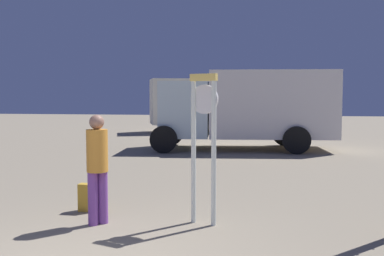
{
  "coord_description": "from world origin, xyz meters",
  "views": [
    {
      "loc": [
        1.8,
        -3.41,
        1.81
      ],
      "look_at": [
        0.39,
        4.95,
        1.2
      ],
      "focal_mm": 39.13,
      "sensor_mm": 36.0,
      "label": 1
    }
  ],
  "objects_px": {
    "standing_clock": "(204,133)",
    "box_truck_far": "(208,103)",
    "backpack": "(88,198)",
    "box_truck_near": "(249,106)",
    "person_near_clock": "(97,163)"
  },
  "relations": [
    {
      "from": "box_truck_far",
      "to": "box_truck_near",
      "type": "bearing_deg",
      "value": -71.48
    },
    {
      "from": "standing_clock",
      "to": "backpack",
      "type": "bearing_deg",
      "value": 169.35
    },
    {
      "from": "standing_clock",
      "to": "backpack",
      "type": "distance_m",
      "value": 2.25
    },
    {
      "from": "person_near_clock",
      "to": "standing_clock",
      "type": "bearing_deg",
      "value": 10.29
    },
    {
      "from": "box_truck_near",
      "to": "box_truck_far",
      "type": "distance_m",
      "value": 7.61
    },
    {
      "from": "standing_clock",
      "to": "person_near_clock",
      "type": "xyz_separation_m",
      "value": [
        -1.49,
        -0.27,
        -0.44
      ]
    },
    {
      "from": "standing_clock",
      "to": "box_truck_far",
      "type": "relative_size",
      "value": 0.31
    },
    {
      "from": "box_truck_near",
      "to": "box_truck_far",
      "type": "bearing_deg",
      "value": 108.52
    },
    {
      "from": "standing_clock",
      "to": "box_truck_near",
      "type": "xyz_separation_m",
      "value": [
        0.35,
        8.98,
        0.2
      ]
    },
    {
      "from": "box_truck_near",
      "to": "backpack",
      "type": "bearing_deg",
      "value": -104.8
    },
    {
      "from": "person_near_clock",
      "to": "box_truck_near",
      "type": "height_order",
      "value": "box_truck_near"
    },
    {
      "from": "box_truck_far",
      "to": "standing_clock",
      "type": "bearing_deg",
      "value": -82.73
    },
    {
      "from": "standing_clock",
      "to": "box_truck_near",
      "type": "distance_m",
      "value": 8.99
    },
    {
      "from": "standing_clock",
      "to": "person_near_clock",
      "type": "distance_m",
      "value": 1.58
    },
    {
      "from": "backpack",
      "to": "box_truck_near",
      "type": "relative_size",
      "value": 0.07
    }
  ]
}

